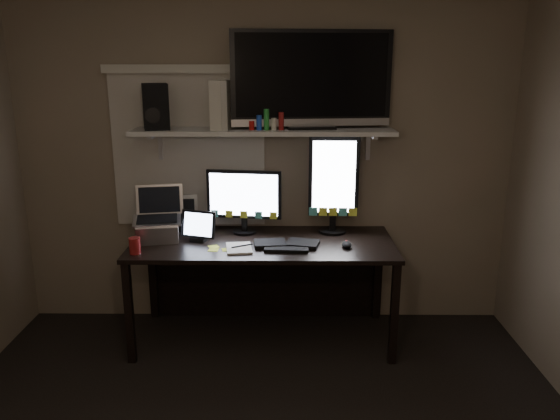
{
  "coord_description": "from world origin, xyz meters",
  "views": [
    {
      "loc": [
        0.15,
        -2.14,
        1.92
      ],
      "look_at": [
        0.12,
        1.25,
        1.0
      ],
      "focal_mm": 35.0,
      "sensor_mm": 36.0,
      "label": 1
    }
  ],
  "objects_px": {
    "game_console": "(223,105)",
    "mouse": "(347,245)",
    "cup": "(135,246)",
    "monitor_landscape": "(244,201)",
    "desk": "(264,259)",
    "monitor_portrait": "(333,184)",
    "speaker": "(156,106)",
    "tv": "(311,80)",
    "tablet": "(198,226)",
    "laptop": "(157,215)",
    "keyboard": "(286,244)"
  },
  "relations": [
    {
      "from": "game_console",
      "to": "mouse",
      "type": "bearing_deg",
      "value": -4.61
    },
    {
      "from": "mouse",
      "to": "cup",
      "type": "bearing_deg",
      "value": -173.67
    },
    {
      "from": "cup",
      "to": "monitor_landscape",
      "type": "bearing_deg",
      "value": 33.76
    },
    {
      "from": "desk",
      "to": "game_console",
      "type": "height_order",
      "value": "game_console"
    },
    {
      "from": "monitor_portrait",
      "to": "mouse",
      "type": "xyz_separation_m",
      "value": [
        0.07,
        -0.34,
        -0.34
      ]
    },
    {
      "from": "monitor_portrait",
      "to": "game_console",
      "type": "relative_size",
      "value": 2.17
    },
    {
      "from": "speaker",
      "to": "monitor_portrait",
      "type": "bearing_deg",
      "value": -14.02
    },
    {
      "from": "tv",
      "to": "speaker",
      "type": "xyz_separation_m",
      "value": [
        -1.06,
        -0.05,
        -0.18
      ]
    },
    {
      "from": "tablet",
      "to": "laptop",
      "type": "bearing_deg",
      "value": -165.33
    },
    {
      "from": "laptop",
      "to": "tablet",
      "type": "bearing_deg",
      "value": -13.47
    },
    {
      "from": "desk",
      "to": "laptop",
      "type": "height_order",
      "value": "laptop"
    },
    {
      "from": "desk",
      "to": "mouse",
      "type": "xyz_separation_m",
      "value": [
        0.56,
        -0.24,
        0.2
      ]
    },
    {
      "from": "monitor_portrait",
      "to": "cup",
      "type": "bearing_deg",
      "value": -158.19
    },
    {
      "from": "monitor_portrait",
      "to": "tablet",
      "type": "xyz_separation_m",
      "value": [
        -0.94,
        -0.21,
        -0.25
      ]
    },
    {
      "from": "cup",
      "to": "keyboard",
      "type": "bearing_deg",
      "value": 9.69
    },
    {
      "from": "monitor_portrait",
      "to": "keyboard",
      "type": "distance_m",
      "value": 0.57
    },
    {
      "from": "desk",
      "to": "cup",
      "type": "height_order",
      "value": "cup"
    },
    {
      "from": "cup",
      "to": "speaker",
      "type": "distance_m",
      "value": 0.96
    },
    {
      "from": "monitor_portrait",
      "to": "game_console",
      "type": "xyz_separation_m",
      "value": [
        -0.77,
        0.01,
        0.56
      ]
    },
    {
      "from": "monitor_landscape",
      "to": "speaker",
      "type": "distance_m",
      "value": 0.89
    },
    {
      "from": "keyboard",
      "to": "laptop",
      "type": "height_order",
      "value": "laptop"
    },
    {
      "from": "mouse",
      "to": "tablet",
      "type": "xyz_separation_m",
      "value": [
        -1.01,
        0.12,
        0.09
      ]
    },
    {
      "from": "keyboard",
      "to": "mouse",
      "type": "relative_size",
      "value": 4.28
    },
    {
      "from": "monitor_landscape",
      "to": "tablet",
      "type": "distance_m",
      "value": 0.38
    },
    {
      "from": "tablet",
      "to": "cup",
      "type": "relative_size",
      "value": 2.32
    },
    {
      "from": "cup",
      "to": "speaker",
      "type": "xyz_separation_m",
      "value": [
        0.09,
        0.44,
        0.85
      ]
    },
    {
      "from": "mouse",
      "to": "tablet",
      "type": "relative_size",
      "value": 0.42
    },
    {
      "from": "monitor_landscape",
      "to": "laptop",
      "type": "bearing_deg",
      "value": -156.0
    },
    {
      "from": "laptop",
      "to": "tv",
      "type": "distance_m",
      "value": 1.4
    },
    {
      "from": "monitor_portrait",
      "to": "tablet",
      "type": "relative_size",
      "value": 2.86
    },
    {
      "from": "monitor_landscape",
      "to": "tv",
      "type": "distance_m",
      "value": 0.97
    },
    {
      "from": "mouse",
      "to": "cup",
      "type": "distance_m",
      "value": 1.39
    },
    {
      "from": "monitor_portrait",
      "to": "mouse",
      "type": "bearing_deg",
      "value": -76.53
    },
    {
      "from": "monitor_portrait",
      "to": "keyboard",
      "type": "bearing_deg",
      "value": -135.74
    },
    {
      "from": "mouse",
      "to": "speaker",
      "type": "height_order",
      "value": "speaker"
    },
    {
      "from": "mouse",
      "to": "tv",
      "type": "xyz_separation_m",
      "value": [
        -0.24,
        0.35,
        1.06
      ]
    },
    {
      "from": "cup",
      "to": "tablet",
      "type": "bearing_deg",
      "value": 34.91
    },
    {
      "from": "speaker",
      "to": "monitor_landscape",
      "type": "bearing_deg",
      "value": -14.28
    },
    {
      "from": "monitor_portrait",
      "to": "game_console",
      "type": "bearing_deg",
      "value": -178.44
    },
    {
      "from": "monitor_landscape",
      "to": "keyboard",
      "type": "height_order",
      "value": "monitor_landscape"
    },
    {
      "from": "tablet",
      "to": "cup",
      "type": "bearing_deg",
      "value": -127.37
    },
    {
      "from": "monitor_landscape",
      "to": "tablet",
      "type": "xyz_separation_m",
      "value": [
        -0.3,
        -0.19,
        -0.13
      ]
    },
    {
      "from": "monitor_portrait",
      "to": "speaker",
      "type": "relative_size",
      "value": 2.31
    },
    {
      "from": "laptop",
      "to": "cup",
      "type": "height_order",
      "value": "laptop"
    },
    {
      "from": "desk",
      "to": "keyboard",
      "type": "bearing_deg",
      "value": -52.0
    },
    {
      "from": "keyboard",
      "to": "monitor_landscape",
      "type": "bearing_deg",
      "value": 140.0
    },
    {
      "from": "monitor_portrait",
      "to": "mouse",
      "type": "height_order",
      "value": "monitor_portrait"
    },
    {
      "from": "tablet",
      "to": "laptop",
      "type": "distance_m",
      "value": 0.3
    },
    {
      "from": "game_console",
      "to": "tablet",
      "type": "bearing_deg",
      "value": -110.22
    },
    {
      "from": "cup",
      "to": "laptop",
      "type": "bearing_deg",
      "value": 72.57
    }
  ]
}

